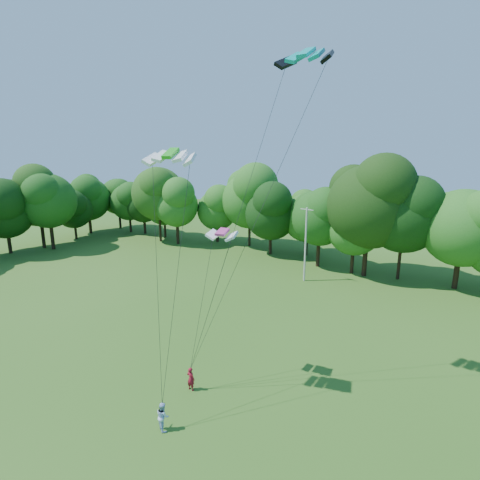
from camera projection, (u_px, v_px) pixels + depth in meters
The scene contains 10 objects.
ground at pixel (104, 443), 19.29m from camera, with size 160.00×160.00×0.00m, color #2E5D19.
utility_pole at pixel (306, 244), 42.44m from camera, with size 1.70×0.41×8.57m.
kite_flyer_left at pixel (191, 379), 23.41m from camera, with size 0.57×0.37×1.55m, color maroon.
kite_flyer_right at pixel (163, 416), 20.09m from camera, with size 0.78×0.60×1.60m, color #B2CCF7.
kite_teal at pixel (306, 53), 20.46m from camera, with size 3.10×1.38×0.79m.
kite_green at pixel (171, 153), 20.19m from camera, with size 3.02×2.07×0.62m.
kite_pink at pixel (222, 232), 23.05m from camera, with size 2.07×1.30×0.36m.
tree_back_west at pixel (158, 190), 60.62m from camera, with size 9.47×9.47×13.77m.
tree_back_center at pixel (370, 194), 43.01m from camera, with size 10.81×10.81×15.72m.
tree_flank_west at pixel (38, 196), 56.49m from camera, with size 8.90×8.90×12.95m.
Camera 1 is at (15.05, -9.49, 14.65)m, focal length 28.00 mm.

